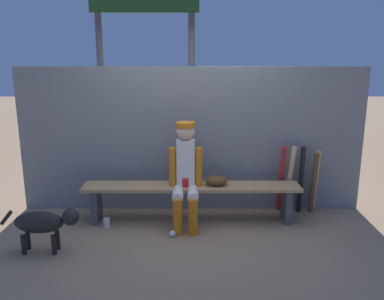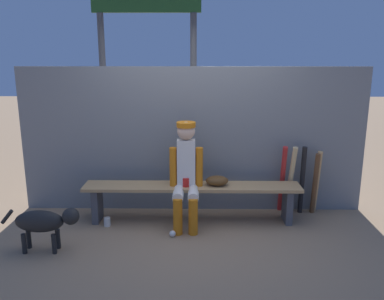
{
  "view_description": "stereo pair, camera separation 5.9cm",
  "coord_description": "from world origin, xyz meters",
  "px_view_note": "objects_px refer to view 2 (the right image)",
  "views": [
    {
      "loc": [
        0.01,
        -4.68,
        2.07
      ],
      "look_at": [
        0.0,
        0.0,
        0.93
      ],
      "focal_mm": 37.04,
      "sensor_mm": 36.0,
      "label": 1
    },
    {
      "loc": [
        0.07,
        -4.68,
        2.07
      ],
      "look_at": [
        0.0,
        0.0,
        0.93
      ],
      "focal_mm": 37.04,
      "sensor_mm": 36.0,
      "label": 2
    }
  ],
  "objects_px": {
    "player_seated": "(186,171)",
    "bat_wood_dark": "(315,184)",
    "bat_wood_tan": "(317,182)",
    "dog": "(45,222)",
    "baseball_glove": "(217,181)",
    "scoreboard": "(150,16)",
    "dugout_bench": "(192,193)",
    "cup_on_ground": "(107,222)",
    "bat_wood_natural": "(290,180)",
    "bat_aluminum_black": "(302,180)",
    "cup_on_bench": "(186,182)",
    "bat_aluminum_red": "(282,179)",
    "baseball": "(173,234)"
  },
  "relations": [
    {
      "from": "cup_on_ground",
      "to": "cup_on_bench",
      "type": "distance_m",
      "value": 1.09
    },
    {
      "from": "dugout_bench",
      "to": "bat_wood_natural",
      "type": "bearing_deg",
      "value": 11.17
    },
    {
      "from": "dugout_bench",
      "to": "cup_on_ground",
      "type": "xyz_separation_m",
      "value": [
        -1.04,
        -0.17,
        -0.32
      ]
    },
    {
      "from": "baseball_glove",
      "to": "bat_aluminum_black",
      "type": "xyz_separation_m",
      "value": [
        1.13,
        0.27,
        -0.08
      ]
    },
    {
      "from": "dugout_bench",
      "to": "cup_on_bench",
      "type": "xyz_separation_m",
      "value": [
        -0.07,
        -0.05,
        0.16
      ]
    },
    {
      "from": "player_seated",
      "to": "bat_wood_tan",
      "type": "xyz_separation_m",
      "value": [
        1.71,
        0.4,
        -0.26
      ]
    },
    {
      "from": "bat_aluminum_red",
      "to": "bat_wood_natural",
      "type": "relative_size",
      "value": 1.01
    },
    {
      "from": "player_seated",
      "to": "dog",
      "type": "height_order",
      "value": "player_seated"
    },
    {
      "from": "bat_aluminum_red",
      "to": "cup_on_ground",
      "type": "height_order",
      "value": "bat_aluminum_red"
    },
    {
      "from": "bat_wood_dark",
      "to": "baseball",
      "type": "distance_m",
      "value": 1.99
    },
    {
      "from": "bat_aluminum_black",
      "to": "bat_wood_dark",
      "type": "xyz_separation_m",
      "value": [
        0.17,
        -0.01,
        -0.04
      ]
    },
    {
      "from": "bat_aluminum_black",
      "to": "dugout_bench",
      "type": "bearing_deg",
      "value": -169.53
    },
    {
      "from": "player_seated",
      "to": "baseball_glove",
      "type": "distance_m",
      "value": 0.42
    },
    {
      "from": "bat_wood_dark",
      "to": "bat_aluminum_black",
      "type": "bearing_deg",
      "value": 175.91
    },
    {
      "from": "cup_on_ground",
      "to": "dog",
      "type": "bearing_deg",
      "value": -128.73
    },
    {
      "from": "dugout_bench",
      "to": "dog",
      "type": "xyz_separation_m",
      "value": [
        -1.55,
        -0.81,
        -0.04
      ]
    },
    {
      "from": "player_seated",
      "to": "bat_wood_dark",
      "type": "bearing_deg",
      "value": 12.17
    },
    {
      "from": "bat_wood_dark",
      "to": "scoreboard",
      "type": "relative_size",
      "value": 0.22
    },
    {
      "from": "bat_wood_dark",
      "to": "bat_wood_tan",
      "type": "bearing_deg",
      "value": 48.95
    },
    {
      "from": "bat_aluminum_red",
      "to": "dog",
      "type": "distance_m",
      "value": 2.94
    },
    {
      "from": "baseball_glove",
      "to": "scoreboard",
      "type": "relative_size",
      "value": 0.07
    },
    {
      "from": "bat_wood_natural",
      "to": "bat_wood_tan",
      "type": "bearing_deg",
      "value": 6.13
    },
    {
      "from": "dugout_bench",
      "to": "baseball",
      "type": "xyz_separation_m",
      "value": [
        -0.22,
        -0.45,
        -0.34
      ]
    },
    {
      "from": "bat_wood_dark",
      "to": "cup_on_bench",
      "type": "relative_size",
      "value": 7.58
    },
    {
      "from": "dugout_bench",
      "to": "bat_wood_natural",
      "type": "relative_size",
      "value": 2.88
    },
    {
      "from": "bat_aluminum_red",
      "to": "dog",
      "type": "bearing_deg",
      "value": -158.38
    },
    {
      "from": "scoreboard",
      "to": "dog",
      "type": "bearing_deg",
      "value": -110.81
    },
    {
      "from": "bat_aluminum_black",
      "to": "dog",
      "type": "bearing_deg",
      "value": -160.29
    },
    {
      "from": "player_seated",
      "to": "baseball_glove",
      "type": "xyz_separation_m",
      "value": [
        0.38,
        0.11,
        -0.15
      ]
    },
    {
      "from": "player_seated",
      "to": "cup_on_ground",
      "type": "relative_size",
      "value": 11.59
    },
    {
      "from": "dugout_bench",
      "to": "player_seated",
      "type": "distance_m",
      "value": 0.34
    },
    {
      "from": "dog",
      "to": "bat_aluminum_red",
      "type": "bearing_deg",
      "value": 21.62
    },
    {
      "from": "player_seated",
      "to": "baseball",
      "type": "bearing_deg",
      "value": -113.23
    },
    {
      "from": "dugout_bench",
      "to": "bat_wood_natural",
      "type": "height_order",
      "value": "bat_wood_natural"
    },
    {
      "from": "bat_wood_dark",
      "to": "cup_on_ground",
      "type": "relative_size",
      "value": 7.58
    },
    {
      "from": "player_seated",
      "to": "baseball_glove",
      "type": "relative_size",
      "value": 4.55
    },
    {
      "from": "dugout_bench",
      "to": "bat_wood_tan",
      "type": "xyz_separation_m",
      "value": [
        1.64,
        0.29,
        0.05
      ]
    },
    {
      "from": "bat_wood_tan",
      "to": "dog",
      "type": "height_order",
      "value": "bat_wood_tan"
    },
    {
      "from": "bat_wood_dark",
      "to": "dog",
      "type": "height_order",
      "value": "bat_wood_dark"
    },
    {
      "from": "bat_wood_natural",
      "to": "dog",
      "type": "distance_m",
      "value": 3.03
    },
    {
      "from": "dugout_bench",
      "to": "bat_wood_tan",
      "type": "distance_m",
      "value": 1.66
    },
    {
      "from": "bat_aluminum_black",
      "to": "player_seated",
      "type": "bearing_deg",
      "value": -166.11
    },
    {
      "from": "cup_on_bench",
      "to": "dog",
      "type": "bearing_deg",
      "value": -153.07
    },
    {
      "from": "player_seated",
      "to": "bat_wood_natural",
      "type": "relative_size",
      "value": 1.36
    },
    {
      "from": "scoreboard",
      "to": "bat_aluminum_black",
      "type": "bearing_deg",
      "value": -31.98
    },
    {
      "from": "dugout_bench",
      "to": "dog",
      "type": "distance_m",
      "value": 1.75
    },
    {
      "from": "player_seated",
      "to": "cup_on_ground",
      "type": "height_order",
      "value": "player_seated"
    },
    {
      "from": "dugout_bench",
      "to": "player_seated",
      "type": "bearing_deg",
      "value": -123.55
    },
    {
      "from": "cup_on_ground",
      "to": "dog",
      "type": "height_order",
      "value": "dog"
    },
    {
      "from": "bat_wood_natural",
      "to": "scoreboard",
      "type": "relative_size",
      "value": 0.25
    }
  ]
}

